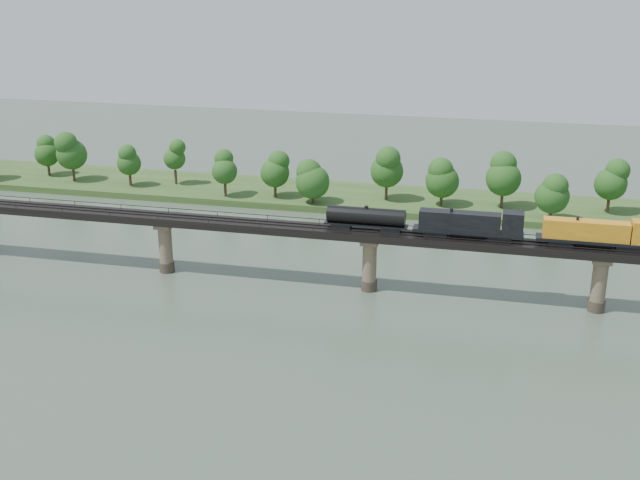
# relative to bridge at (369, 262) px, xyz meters

# --- Properties ---
(ground) EXTENTS (400.00, 400.00, 0.00)m
(ground) POSITION_rel_bridge_xyz_m (0.00, -30.00, -5.46)
(ground) COLOR #394939
(ground) RESTS_ON ground
(far_bank) EXTENTS (300.00, 24.00, 1.60)m
(far_bank) POSITION_rel_bridge_xyz_m (0.00, 55.00, -4.66)
(far_bank) COLOR #2F4C1E
(far_bank) RESTS_ON ground
(bridge) EXTENTS (236.00, 30.00, 11.50)m
(bridge) POSITION_rel_bridge_xyz_m (0.00, 0.00, 0.00)
(bridge) COLOR #473A2D
(bridge) RESTS_ON ground
(bridge_superstructure) EXTENTS (220.00, 4.90, 0.75)m
(bridge_superstructure) POSITION_rel_bridge_xyz_m (0.00, 0.00, 6.33)
(bridge_superstructure) COLOR black
(bridge_superstructure) RESTS_ON bridge
(far_treeline) EXTENTS (289.06, 17.54, 13.60)m
(far_treeline) POSITION_rel_bridge_xyz_m (-8.21, 50.52, 3.37)
(far_treeline) COLOR #382619
(far_treeline) RESTS_ON far_bank
(freight_train) EXTENTS (77.25, 3.01, 5.32)m
(freight_train) POSITION_rel_bridge_xyz_m (31.48, -0.00, 8.58)
(freight_train) COLOR black
(freight_train) RESTS_ON bridge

